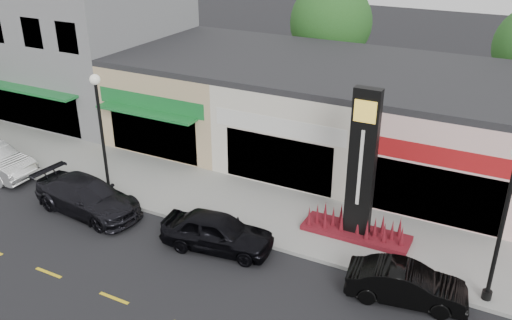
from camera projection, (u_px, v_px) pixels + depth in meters
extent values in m
plane|color=black|center=(237.00, 275.00, 19.18)|extent=(120.00, 120.00, 0.00)
cube|color=gray|center=(287.00, 217.00, 22.65)|extent=(52.00, 4.30, 0.15)
cube|color=gray|center=(263.00, 243.00, 20.84)|extent=(52.00, 0.20, 0.15)
cube|color=slate|center=(77.00, 44.00, 34.27)|extent=(12.00, 10.00, 8.00)
cube|color=black|center=(21.00, 106.00, 31.38)|extent=(9.00, 0.10, 2.40)
cube|color=#19712F|center=(10.00, 86.00, 30.43)|extent=(9.50, 1.00, 0.14)
cube|color=black|center=(32.00, 33.00, 28.69)|extent=(1.40, 0.10, 1.60)
cube|color=black|center=(67.00, 37.00, 27.64)|extent=(1.40, 0.10, 1.60)
cube|color=tan|center=(205.00, 92.00, 31.03)|extent=(7.00, 10.00, 4.50)
cube|color=#262628|center=(203.00, 50.00, 30.02)|extent=(7.00, 10.00, 0.30)
cube|color=black|center=(153.00, 134.00, 27.41)|extent=(5.25, 0.10, 2.40)
cube|color=#19712F|center=(150.00, 102.00, 26.69)|extent=(6.30, 0.12, 0.80)
cube|color=#19712F|center=(145.00, 113.00, 26.50)|extent=(5.60, 0.90, 0.12)
cube|color=beige|center=(319.00, 111.00, 28.11)|extent=(7.00, 10.00, 4.50)
cube|color=#262628|center=(321.00, 65.00, 27.10)|extent=(7.00, 10.00, 0.30)
cube|color=black|center=(278.00, 161.00, 24.48)|extent=(5.25, 0.10, 2.40)
cube|color=silver|center=(279.00, 126.00, 23.77)|extent=(6.30, 0.12, 0.80)
cube|color=beige|center=(460.00, 134.00, 25.18)|extent=(7.00, 10.00, 4.50)
cube|color=#262628|center=(468.00, 84.00, 24.17)|extent=(7.00, 10.00, 0.30)
cube|color=black|center=(437.00, 196.00, 21.56)|extent=(5.25, 0.10, 2.40)
cube|color=#B0171A|center=(443.00, 157.00, 20.84)|extent=(6.30, 0.12, 0.80)
cylinder|color=#382619|center=(328.00, 78.00, 35.88)|extent=(0.36, 0.36, 3.15)
sphere|color=#1F4917|center=(331.00, 22.00, 34.33)|extent=(5.20, 5.20, 5.20)
cylinder|color=black|center=(109.00, 189.00, 24.41)|extent=(0.32, 0.32, 0.30)
cylinder|color=black|center=(102.00, 138.00, 23.35)|extent=(0.14, 0.14, 5.00)
sphere|color=silver|center=(95.00, 79.00, 22.26)|extent=(0.44, 0.44, 0.44)
cylinder|color=black|center=(487.00, 295.00, 17.72)|extent=(0.32, 0.32, 0.30)
cylinder|color=black|center=(501.00, 230.00, 16.67)|extent=(0.14, 0.14, 5.00)
cube|color=maroon|center=(356.00, 233.00, 21.20)|extent=(4.20, 1.30, 0.20)
cube|color=black|center=(362.00, 166.00, 19.98)|extent=(1.00, 0.40, 6.00)
cube|color=yellow|center=(365.00, 112.00, 18.87)|extent=(0.80, 0.05, 0.80)
cube|color=silver|center=(360.00, 168.00, 19.80)|extent=(0.12, 0.04, 3.00)
imported|color=black|center=(87.00, 196.00, 22.85)|extent=(2.55, 5.29, 1.48)
imported|color=black|center=(217.00, 232.00, 20.38)|extent=(2.31, 4.49, 1.46)
imported|color=black|center=(406.00, 284.00, 17.67)|extent=(1.97, 4.06, 1.28)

